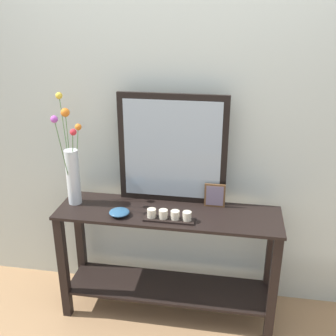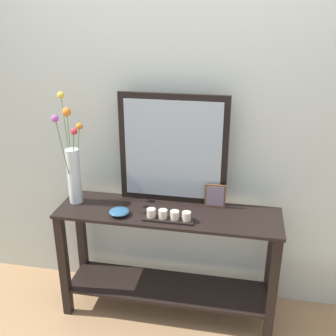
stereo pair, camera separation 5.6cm
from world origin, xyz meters
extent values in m
cube|color=#A87F56|center=(0.00, 0.00, -0.01)|extent=(7.00, 6.00, 0.02)
cube|color=beige|center=(0.00, 0.32, 1.35)|extent=(6.40, 0.08, 2.70)
cube|color=black|center=(0.00, 0.00, 0.78)|extent=(1.45, 0.40, 0.02)
cube|color=black|center=(0.00, 0.00, 0.19)|extent=(1.39, 0.36, 0.02)
cube|color=black|center=(-0.69, -0.16, 0.39)|extent=(0.06, 0.06, 0.77)
cube|color=black|center=(0.69, -0.16, 0.39)|extent=(0.06, 0.06, 0.77)
cube|color=black|center=(-0.69, 0.16, 0.39)|extent=(0.06, 0.06, 0.77)
cube|color=black|center=(0.69, 0.16, 0.39)|extent=(0.06, 0.06, 0.77)
cube|color=black|center=(0.00, 0.17, 1.16)|extent=(0.71, 0.03, 0.74)
cube|color=#9EADB7|center=(0.00, 0.15, 1.16)|extent=(0.63, 0.00, 0.66)
cylinder|color=silver|center=(-0.64, 0.03, 0.98)|extent=(0.09, 0.09, 0.38)
cylinder|color=#4C753D|center=(-0.68, 0.08, 1.10)|extent=(0.05, 0.10, 0.58)
sphere|color=orange|center=(-0.70, 0.13, 1.39)|extent=(0.06, 0.06, 0.06)
cylinder|color=#4C753D|center=(-0.62, 0.00, 1.05)|extent=(0.05, 0.02, 0.49)
sphere|color=red|center=(-0.60, 0.00, 1.30)|extent=(0.04, 0.04, 0.04)
cylinder|color=#4C753D|center=(-0.66, -0.03, 1.11)|extent=(0.02, 0.13, 0.59)
sphere|color=#B24CB7|center=(-0.67, -0.10, 1.40)|extent=(0.04, 0.04, 0.04)
cylinder|color=#4C753D|center=(-0.62, 0.06, 1.06)|extent=(0.06, 0.04, 0.50)
sphere|color=orange|center=(-0.60, 0.08, 1.31)|extent=(0.04, 0.04, 0.04)
cylinder|color=#4C753D|center=(-0.68, 0.07, 1.15)|extent=(0.10, 0.13, 0.68)
sphere|color=yellow|center=(-0.73, 0.14, 1.49)|extent=(0.04, 0.04, 0.04)
cube|color=black|center=(0.02, -0.10, 0.80)|extent=(0.32, 0.09, 0.01)
cylinder|color=beige|center=(-0.09, -0.10, 0.83)|extent=(0.06, 0.06, 0.05)
cylinder|color=beige|center=(-0.01, -0.10, 0.83)|extent=(0.06, 0.06, 0.05)
cylinder|color=beige|center=(0.06, -0.10, 0.83)|extent=(0.06, 0.06, 0.05)
cylinder|color=beige|center=(0.14, -0.10, 0.83)|extent=(0.06, 0.06, 0.05)
cube|color=brown|center=(0.29, 0.13, 0.87)|extent=(0.14, 0.01, 0.16)
cube|color=slate|center=(0.29, 0.12, 0.87)|extent=(0.11, 0.00, 0.14)
cylinder|color=#2D5B84|center=(-0.30, -0.10, 0.80)|extent=(0.05, 0.05, 0.01)
ellipsoid|color=#2D5B84|center=(-0.30, -0.10, 0.81)|extent=(0.13, 0.13, 0.03)
camera|label=1|loc=(0.39, -2.28, 2.04)|focal=43.27mm
camera|label=2|loc=(0.44, -2.27, 2.04)|focal=43.27mm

